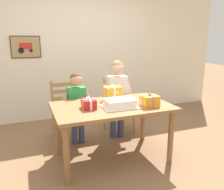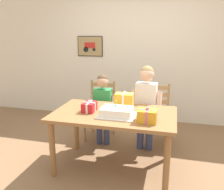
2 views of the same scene
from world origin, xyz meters
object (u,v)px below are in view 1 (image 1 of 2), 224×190
dining_table (112,112)px  gift_box_beside_cake (150,101)px  birthday_cake (120,103)px  child_older (117,92)px  chair_left (66,110)px  child_younger (77,102)px  gift_box_red_large (89,104)px  chair_right (118,104)px  gift_box_corner_small (113,94)px

dining_table → gift_box_beside_cake: size_ratio=7.00×
birthday_cake → child_older: size_ratio=0.35×
chair_left → child_younger: (0.12, -0.26, 0.20)m
gift_box_red_large → chair_left: bearing=98.6°
child_older → birthday_cake: bearing=-110.0°
gift_box_beside_cake → chair_left: bearing=128.9°
chair_left → chair_right: size_ratio=1.00×
birthday_cake → chair_right: 1.09m
child_younger → chair_left: bearing=114.2°
gift_box_beside_cake → chair_right: bearing=89.1°
chair_left → child_older: 0.86m
gift_box_beside_cake → gift_box_corner_small: 0.53m
birthday_cake → child_younger: size_ratio=0.40×
child_younger → gift_box_beside_cake: bearing=-47.3°
child_older → child_younger: 0.65m
birthday_cake → child_older: (0.26, 0.71, -0.03)m
gift_box_corner_small → gift_box_red_large: bearing=-151.0°
birthday_cake → gift_box_beside_cake: bearing=-15.6°
birthday_cake → child_older: bearing=70.0°
dining_table → child_younger: size_ratio=1.36×
gift_box_beside_cake → child_older: bearing=97.4°
gift_box_red_large → gift_box_beside_cake: gift_box_beside_cake is taller
birthday_cake → gift_box_corner_small: 0.31m
gift_box_red_large → chair_right: size_ratio=0.22×
gift_box_beside_cake → gift_box_corner_small: bearing=129.8°
gift_box_beside_cake → child_older: 0.82m
dining_table → child_younger: 0.68m
gift_box_beside_cake → dining_table: bearing=153.4°
dining_table → chair_left: chair_left is taller
gift_box_beside_cake → child_younger: bearing=132.7°
child_younger → gift_box_corner_small: bearing=-44.7°
chair_left → child_younger: bearing=-65.8°
gift_box_beside_cake → gift_box_corner_small: (-0.34, 0.41, 0.03)m
dining_table → child_older: bearing=62.1°
chair_left → gift_box_red_large: bearing=-81.4°
chair_left → dining_table: bearing=-62.8°
birthday_cake → child_younger: (-0.38, 0.71, -0.13)m
birthday_cake → gift_box_red_large: birthday_cake is taller
birthday_cake → gift_box_red_large: (-0.37, 0.09, 0.01)m
chair_left → chair_right: same height
dining_table → gift_box_beside_cake: gift_box_beside_cake is taller
gift_box_corner_small → dining_table: bearing=-113.3°
birthday_cake → gift_box_red_large: size_ratio=2.15×
birthday_cake → chair_right: (0.38, 0.97, -0.32)m
child_older → gift_box_beside_cake: bearing=-82.6°
gift_box_beside_cake → child_younger: 1.11m
gift_box_corner_small → child_younger: 0.60m
chair_right → child_older: 0.41m
gift_box_red_large → gift_box_beside_cake: bearing=-14.4°
dining_table → child_older: (0.32, 0.60, 0.11)m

